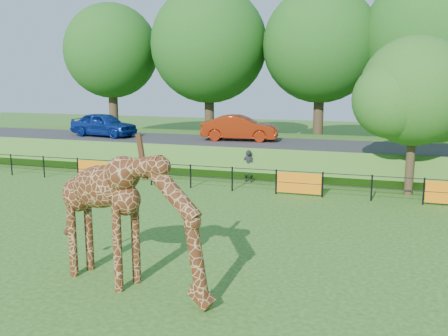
% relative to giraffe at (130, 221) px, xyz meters
% --- Properties ---
extents(ground, '(90.00, 90.00, 0.00)m').
position_rel_giraffe_xyz_m(ground, '(-0.70, 2.72, -1.69)').
color(ground, '#275314').
rests_on(ground, ground).
extents(giraffe, '(4.79, 2.11, 3.38)m').
position_rel_giraffe_xyz_m(giraffe, '(0.00, 0.00, 0.00)').
color(giraffe, '#4E2410').
rests_on(giraffe, ground).
extents(perimeter_fence, '(28.07, 0.10, 1.10)m').
position_rel_giraffe_xyz_m(perimeter_fence, '(-0.70, 10.72, -1.14)').
color(perimeter_fence, black).
rests_on(perimeter_fence, ground).
extents(embankment, '(40.00, 9.00, 1.30)m').
position_rel_giraffe_xyz_m(embankment, '(-0.70, 18.22, -1.04)').
color(embankment, '#275314').
rests_on(embankment, ground).
extents(road, '(40.00, 5.00, 0.12)m').
position_rel_giraffe_xyz_m(road, '(-0.70, 16.72, -0.33)').
color(road, '#2A2A2C').
rests_on(road, embankment).
extents(car_blue, '(4.47, 2.35, 1.45)m').
position_rel_giraffe_xyz_m(car_blue, '(-10.76, 16.68, 0.46)').
color(car_blue, '#1333A0').
rests_on(car_blue, road).
extents(car_red, '(4.50, 1.97, 1.44)m').
position_rel_giraffe_xyz_m(car_red, '(-2.24, 17.31, 0.45)').
color(car_red, '#A2270B').
rests_on(car_red, road).
extents(visitor, '(0.63, 0.46, 1.58)m').
position_rel_giraffe_xyz_m(visitor, '(-0.50, 12.79, -0.90)').
color(visitor, black).
rests_on(visitor, ground).
extents(tree_east, '(5.40, 4.71, 6.76)m').
position_rel_giraffe_xyz_m(tree_east, '(6.89, 12.35, 2.59)').
color(tree_east, '#342817').
rests_on(tree_east, ground).
extents(bg_tree_line, '(37.30, 8.80, 11.82)m').
position_rel_giraffe_xyz_m(bg_tree_line, '(1.19, 24.72, 5.51)').
color(bg_tree_line, '#342817').
rests_on(bg_tree_line, ground).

